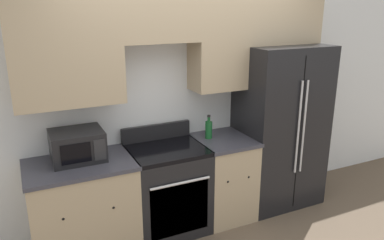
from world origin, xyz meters
The scene contains 8 objects.
ground_plane centered at (0.00, 0.00, 0.00)m, with size 12.00×12.00×0.00m, color brown.
wall_back centered at (0.02, 0.58, 1.52)m, with size 8.00×0.39×2.60m.
lower_cabinets_left centered at (-1.10, 0.31, 0.44)m, with size 0.94×0.64×0.88m.
lower_cabinets_right centered at (0.37, 0.31, 0.44)m, with size 0.56×0.64×0.88m.
oven_range centered at (-0.27, 0.31, 0.45)m, with size 0.74×0.65×1.04m.
refrigerator centered at (1.10, 0.35, 0.90)m, with size 0.92×0.73×1.81m.
microwave centered at (-1.09, 0.40, 1.02)m, with size 0.45×0.39×0.27m.
bottle centered at (0.23, 0.39, 0.98)m, with size 0.07×0.07×0.25m.
Camera 1 is at (-1.51, -2.85, 2.21)m, focal length 35.00 mm.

